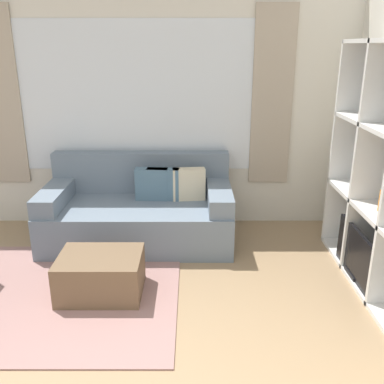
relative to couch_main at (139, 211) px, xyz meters
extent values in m
cube|color=silver|center=(-0.05, 0.53, 1.04)|extent=(5.94, 0.07, 2.70)
cube|color=white|center=(-0.05, 0.49, 1.14)|extent=(2.61, 0.01, 1.60)
cube|color=#B2A38E|center=(1.42, 0.47, 1.14)|extent=(0.44, 0.03, 1.90)
cube|color=gray|center=(-0.74, -1.12, -0.31)|extent=(2.35, 1.77, 0.01)
cube|color=white|center=(2.13, -0.66, 0.71)|extent=(0.38, 0.04, 2.04)
cube|color=white|center=(2.13, -0.05, 0.71)|extent=(0.38, 0.04, 2.04)
cube|color=white|center=(2.13, -0.97, -0.29)|extent=(0.38, 1.83, 0.04)
cube|color=white|center=(2.13, -0.97, 0.37)|extent=(0.38, 1.83, 0.04)
cube|color=black|center=(1.98, -0.85, -0.06)|extent=(0.04, 0.76, 0.44)
cube|color=black|center=(2.00, -0.85, -0.26)|extent=(0.10, 0.24, 0.03)
cylinder|color=orange|center=(2.11, -0.97, 0.47)|extent=(0.08, 0.08, 0.18)
cylinder|color=#232328|center=(2.11, -0.97, 0.47)|extent=(0.05, 0.05, 0.18)
cube|color=slate|center=(-0.01, -0.06, -0.10)|extent=(1.93, 0.99, 0.43)
cube|color=slate|center=(-0.01, 0.34, 0.34)|extent=(1.93, 0.18, 0.45)
cube|color=slate|center=(-0.86, -0.06, 0.21)|extent=(0.24, 0.93, 0.18)
cube|color=slate|center=(0.83, -0.06, 0.21)|extent=(0.24, 0.93, 0.18)
cube|color=slate|center=(0.25, 0.06, 0.28)|extent=(0.35, 0.15, 0.34)
cube|color=slate|center=(0.13, 0.06, 0.28)|extent=(0.35, 0.14, 0.34)
cube|color=beige|center=(0.52, 0.06, 0.28)|extent=(0.35, 0.15, 0.34)
cube|color=brown|center=(-0.20, -1.10, -0.14)|extent=(0.68, 0.52, 0.35)
camera|label=1|loc=(0.55, -4.23, 1.67)|focal=40.00mm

